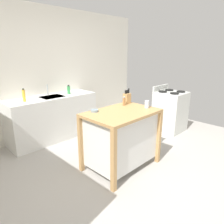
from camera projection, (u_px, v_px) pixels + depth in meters
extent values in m
plane|color=#ADA8A0|center=(128.00, 171.00, 3.07)|extent=(6.01, 6.01, 0.00)
cube|color=silver|center=(47.00, 73.00, 4.22)|extent=(5.01, 0.10, 2.60)
cube|color=tan|center=(122.00, 113.00, 2.97)|extent=(1.08, 0.73, 0.04)
cube|color=silver|center=(121.00, 138.00, 3.08)|extent=(0.98, 0.63, 0.75)
cube|color=tan|center=(114.00, 161.00, 2.52)|extent=(0.06, 0.06, 0.85)
cube|color=tan|center=(159.00, 137.00, 3.22)|extent=(0.06, 0.06, 0.85)
cube|color=tan|center=(81.00, 145.00, 2.97)|extent=(0.06, 0.06, 0.85)
cube|color=tan|center=(127.00, 127.00, 3.67)|extent=(0.06, 0.06, 0.85)
cube|color=tan|center=(127.00, 98.00, 3.40)|extent=(0.11, 0.09, 0.17)
cylinder|color=black|center=(125.00, 92.00, 3.34)|extent=(0.02, 0.02, 0.06)
cylinder|color=black|center=(126.00, 92.00, 3.36)|extent=(0.02, 0.02, 0.06)
cylinder|color=black|center=(128.00, 92.00, 3.38)|extent=(0.02, 0.02, 0.06)
cylinder|color=black|center=(129.00, 91.00, 3.40)|extent=(0.02, 0.02, 0.08)
cylinder|color=gray|center=(95.00, 111.00, 2.94)|extent=(0.11, 0.11, 0.03)
cylinder|color=#49555B|center=(95.00, 110.00, 2.94)|extent=(0.09, 0.09, 0.01)
cylinder|color=silver|center=(147.00, 104.00, 3.14)|extent=(0.07, 0.07, 0.11)
cylinder|color=#9E7042|center=(124.00, 102.00, 3.27)|extent=(0.04, 0.04, 0.12)
sphere|color=#99999E|center=(124.00, 97.00, 3.25)|extent=(0.03, 0.03, 0.03)
cube|color=gray|center=(146.00, 133.00, 3.72)|extent=(0.34, 0.26, 0.60)
cube|color=black|center=(147.00, 117.00, 3.63)|extent=(0.36, 0.28, 0.03)
cube|color=silver|center=(53.00, 118.00, 4.14)|extent=(1.78, 0.60, 0.88)
cube|color=silver|center=(52.00, 97.00, 4.01)|extent=(0.44, 0.36, 0.03)
cylinder|color=#B7BCC1|center=(48.00, 90.00, 4.08)|extent=(0.02, 0.02, 0.22)
cylinder|color=yellow|center=(24.00, 96.00, 3.58)|extent=(0.05, 0.05, 0.21)
cylinder|color=black|center=(23.00, 89.00, 3.54)|extent=(0.03, 0.03, 0.02)
cylinder|color=green|center=(69.00, 90.00, 4.22)|extent=(0.06, 0.06, 0.16)
cylinder|color=black|center=(68.00, 86.00, 4.20)|extent=(0.04, 0.04, 0.02)
cube|color=silver|center=(170.00, 111.00, 4.57)|extent=(0.60, 0.60, 0.88)
cube|color=silver|center=(161.00, 88.00, 4.61)|extent=(0.60, 0.04, 0.12)
cylinder|color=black|center=(175.00, 93.00, 4.25)|extent=(0.18, 0.18, 0.02)
cylinder|color=black|center=(181.00, 92.00, 4.44)|extent=(0.18, 0.18, 0.02)
cylinder|color=black|center=(163.00, 92.00, 4.44)|extent=(0.18, 0.18, 0.02)
cylinder|color=black|center=(169.00, 90.00, 4.63)|extent=(0.18, 0.18, 0.02)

